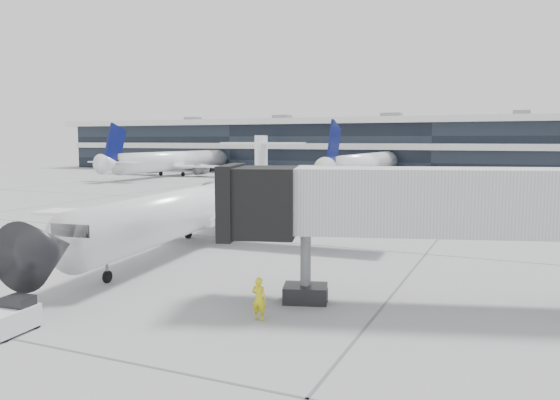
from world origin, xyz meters
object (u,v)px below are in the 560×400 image
at_px(regional_jet, 201,206).
at_px(jet_bridge, 471,203).
at_px(baggage_tug, 11,318).
at_px(ramp_worker, 259,299).

bearing_deg(regional_jet, jet_bridge, -31.00).
relative_size(regional_jet, baggage_tug, 15.44).
xyz_separation_m(jet_bridge, baggage_tug, (-14.60, -9.64, -3.74)).
height_order(regional_jet, baggage_tug, regional_jet).
bearing_deg(regional_jet, baggage_tug, -87.56).
distance_m(regional_jet, ramp_worker, 16.43).
xyz_separation_m(regional_jet, jet_bridge, (17.50, -7.79, 1.84)).
bearing_deg(ramp_worker, jet_bridge, -145.64).
relative_size(jet_bridge, baggage_tug, 8.95).
bearing_deg(baggage_tug, ramp_worker, 28.18).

